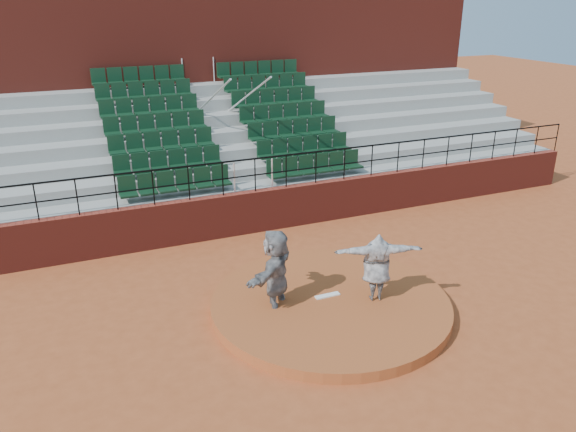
{
  "coord_description": "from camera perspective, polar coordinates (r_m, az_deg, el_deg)",
  "views": [
    {
      "loc": [
        -5.32,
        -10.03,
        6.78
      ],
      "look_at": [
        0.0,
        2.5,
        1.4
      ],
      "focal_mm": 35.0,
      "sensor_mm": 36.0,
      "label": 1
    }
  ],
  "objects": [
    {
      "name": "press_box_facade",
      "position": [
        23.47,
        -9.95,
        13.35
      ],
      "size": [
        24.0,
        3.0,
        7.1
      ],
      "primitive_type": "cube",
      "color": "maroon",
      "rests_on": "ground"
    },
    {
      "name": "pitchers_mound",
      "position": [
        13.16,
        4.31,
        -8.88
      ],
      "size": [
        5.5,
        5.5,
        0.25
      ],
      "primitive_type": "cylinder",
      "color": "#A44E24",
      "rests_on": "ground"
    },
    {
      "name": "seating_deck",
      "position": [
        20.14,
        -6.89,
        6.04
      ],
      "size": [
        24.0,
        5.97,
        4.63
      ],
      "color": "gray",
      "rests_on": "ground"
    },
    {
      "name": "ground",
      "position": [
        13.22,
        4.29,
        -9.35
      ],
      "size": [
        90.0,
        90.0,
        0.0
      ],
      "primitive_type": "plane",
      "color": "#A44C25",
      "rests_on": "ground"
    },
    {
      "name": "pitching_rubber",
      "position": [
        13.2,
        4.03,
        -8.06
      ],
      "size": [
        0.6,
        0.15,
        0.03
      ],
      "primitive_type": "cube",
      "color": "white",
      "rests_on": "pitchers_mound"
    },
    {
      "name": "wall_railing",
      "position": [
        16.63,
        -3.38,
        4.94
      ],
      "size": [
        24.04,
        0.05,
        1.03
      ],
      "color": "black",
      "rests_on": "boundary_wall"
    },
    {
      "name": "boundary_wall",
      "position": [
        17.08,
        -3.28,
        0.5
      ],
      "size": [
        24.0,
        0.3,
        1.3
      ],
      "primitive_type": "cube",
      "color": "maroon",
      "rests_on": "ground"
    },
    {
      "name": "pitcher",
      "position": [
        12.86,
        9.0,
        -5.12
      ],
      "size": [
        2.06,
        1.11,
        1.62
      ],
      "primitive_type": "imported",
      "rotation": [
        0.0,
        0.0,
        2.84
      ],
      "color": "black",
      "rests_on": "pitchers_mound"
    },
    {
      "name": "fielder",
      "position": [
        12.55,
        -1.29,
        -5.76
      ],
      "size": [
        1.77,
        1.76,
        2.04
      ],
      "primitive_type": "imported",
      "rotation": [
        0.0,
        0.0,
        3.92
      ],
      "color": "black",
      "rests_on": "ground"
    }
  ]
}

